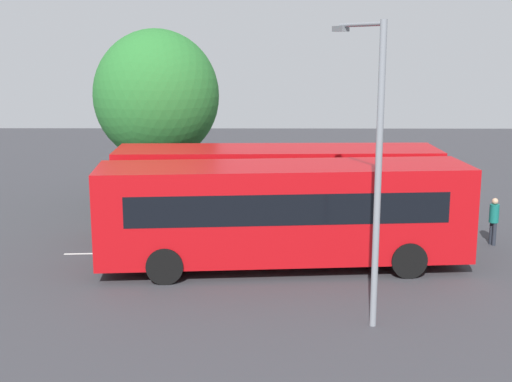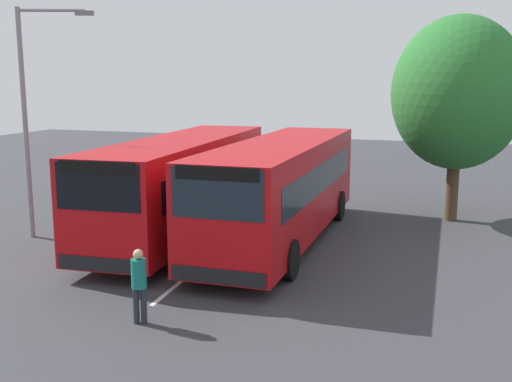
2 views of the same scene
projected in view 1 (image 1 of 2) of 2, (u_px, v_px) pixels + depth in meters
name	position (u px, v px, depth m)	size (l,w,h in m)	color
ground_plane	(268.00, 251.00, 23.29)	(66.84, 66.84, 0.00)	#38383D
bus_far_left	(285.00, 211.00, 21.18)	(11.29, 3.46, 3.19)	#B70C11
bus_center_left	(278.00, 188.00, 24.49)	(11.19, 2.94, 3.19)	#B70C11
pedestrian	(494.00, 218.00, 23.76)	(0.41, 0.41, 1.63)	#232833
street_lamp	(374.00, 154.00, 16.49)	(1.03, 2.27, 7.28)	gray
depot_tree	(156.00, 96.00, 28.82)	(5.15, 4.64, 7.32)	#4C3823
lane_stripe_outer_left	(268.00, 250.00, 23.29)	(13.39, 0.12, 0.01)	silver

